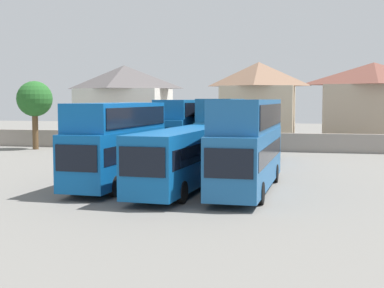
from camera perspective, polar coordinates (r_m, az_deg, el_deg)
The scene contains 12 objects.
ground at distance 48.80m, azimuth 3.94°, elevation -1.32°, with size 140.00×140.00×0.00m, color slate.
depot_boundary_wall at distance 54.49m, azimuth 4.91°, elevation 0.24°, with size 56.00×0.50×1.80m, color gray.
bus_1 at distance 32.14m, azimuth -7.69°, elevation 0.44°, with size 2.93×10.22×4.83m.
bus_2 at distance 30.62m, azimuth -1.01°, elevation -1.20°, with size 3.26×12.17×3.38m.
bus_3 at distance 30.44m, azimuth 5.82°, elevation 0.43°, with size 2.77×11.96×5.03m.
bus_4 at distance 44.82m, azimuth -0.48°, elevation 1.78°, with size 2.80×11.90×5.01m.
bus_5 at distance 44.34m, azimuth 3.12°, elevation 1.79°, with size 3.13×12.08×5.08m.
bus_6 at distance 43.82m, azimuth 7.21°, elevation 0.51°, with size 2.70×10.17×3.38m.
house_terrace_left at distance 64.48m, azimuth -6.97°, elevation 4.16°, with size 10.04×7.93×8.94m.
house_terrace_centre at distance 60.75m, azimuth 6.84°, elevation 4.20°, with size 8.01×6.84×9.07m.
house_terrace_right at distance 61.38m, azimuth 18.13°, elevation 3.92°, with size 10.85×7.19×8.90m.
tree_left_of_lot at distance 57.95m, azimuth -15.89°, elevation 4.41°, with size 3.56×3.56×6.88m.
Camera 1 is at (7.55, -29.95, 5.04)m, focal length 51.83 mm.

